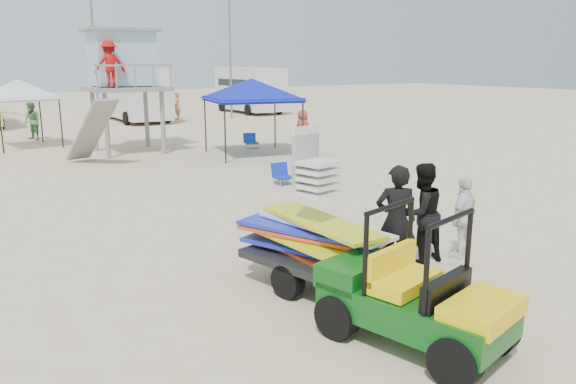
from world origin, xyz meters
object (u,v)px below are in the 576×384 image
utility_cart (416,286)px  lifeguard_tower (121,63)px  surf_trailer (313,232)px  man_left (396,221)px  canopy_blue (252,82)px

utility_cart → lifeguard_tower: 18.46m
utility_cart → surf_trailer: (0.00, 2.33, 0.11)m
utility_cart → man_left: man_left is taller
utility_cart → surf_trailer: surf_trailer is taller
lifeguard_tower → canopy_blue: lifeguard_tower is taller
surf_trailer → canopy_blue: size_ratio=0.74×
surf_trailer → man_left: surf_trailer is taller
man_left → lifeguard_tower: lifeguard_tower is taller
man_left → utility_cart: bearing=84.7°
surf_trailer → lifeguard_tower: lifeguard_tower is taller
man_left → lifeguard_tower: bearing=-58.8°
surf_trailer → lifeguard_tower: 16.14m
surf_trailer → man_left: 1.55m
surf_trailer → lifeguard_tower: (1.59, 15.85, 2.63)m
surf_trailer → canopy_blue: (5.67, 12.48, 1.91)m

